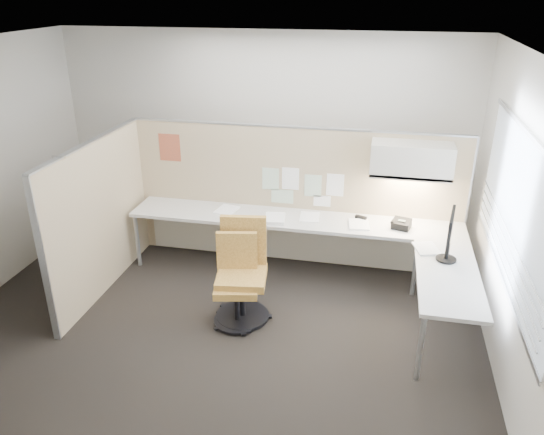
% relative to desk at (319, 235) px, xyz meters
% --- Properties ---
extents(floor, '(5.50, 4.50, 0.01)m').
position_rel_desk_xyz_m(floor, '(-0.93, -1.13, -0.61)').
color(floor, black).
rests_on(floor, ground).
extents(ceiling, '(5.50, 4.50, 0.01)m').
position_rel_desk_xyz_m(ceiling, '(-0.93, -1.13, 2.20)').
color(ceiling, white).
rests_on(ceiling, wall_back).
extents(wall_back, '(5.50, 0.02, 2.80)m').
position_rel_desk_xyz_m(wall_back, '(-0.93, 1.12, 0.80)').
color(wall_back, beige).
rests_on(wall_back, ground).
extents(wall_front, '(5.50, 0.02, 2.80)m').
position_rel_desk_xyz_m(wall_front, '(-0.93, -3.38, 0.80)').
color(wall_front, beige).
rests_on(wall_front, ground).
extents(wall_right, '(0.02, 4.50, 2.80)m').
position_rel_desk_xyz_m(wall_right, '(1.82, -1.13, 0.80)').
color(wall_right, beige).
rests_on(wall_right, ground).
extents(window_pane, '(0.01, 2.80, 1.30)m').
position_rel_desk_xyz_m(window_pane, '(1.79, -1.13, 0.95)').
color(window_pane, '#95A2AE').
rests_on(window_pane, wall_right).
extents(partition_back, '(4.10, 0.06, 1.75)m').
position_rel_desk_xyz_m(partition_back, '(-0.38, 0.47, 0.27)').
color(partition_back, tan).
rests_on(partition_back, floor).
extents(partition_left, '(0.06, 2.20, 1.75)m').
position_rel_desk_xyz_m(partition_left, '(-2.43, -0.63, 0.27)').
color(partition_left, tan).
rests_on(partition_left, floor).
extents(desk, '(4.00, 2.07, 0.73)m').
position_rel_desk_xyz_m(desk, '(0.00, 0.00, 0.00)').
color(desk, beige).
rests_on(desk, floor).
extents(overhead_bin, '(0.90, 0.36, 0.38)m').
position_rel_desk_xyz_m(overhead_bin, '(0.97, 0.26, 0.91)').
color(overhead_bin, beige).
rests_on(overhead_bin, partition_back).
extents(task_light_strip, '(0.60, 0.06, 0.02)m').
position_rel_desk_xyz_m(task_light_strip, '(0.97, 0.26, 0.70)').
color(task_light_strip, '#FFEABF').
rests_on(task_light_strip, overhead_bin).
extents(pinned_papers, '(1.01, 0.00, 0.47)m').
position_rel_desk_xyz_m(pinned_papers, '(-0.30, 0.44, 0.43)').
color(pinned_papers, '#8CBF8C').
rests_on(pinned_papers, partition_back).
extents(poster, '(0.28, 0.00, 0.35)m').
position_rel_desk_xyz_m(poster, '(-1.98, 0.44, 0.82)').
color(poster, '#FF5120').
rests_on(poster, partition_back).
extents(chair_left, '(0.52, 0.54, 0.95)m').
position_rel_desk_xyz_m(chair_left, '(-0.73, -1.00, -0.16)').
color(chair_left, black).
rests_on(chair_left, floor).
extents(chair_right, '(0.57, 0.59, 1.08)m').
position_rel_desk_xyz_m(chair_right, '(-0.70, -0.90, -0.10)').
color(chair_right, black).
rests_on(chair_right, floor).
extents(monitor, '(0.20, 0.49, 0.52)m').
position_rel_desk_xyz_m(monitor, '(1.37, -0.58, 0.43)').
color(monitor, black).
rests_on(monitor, desk).
extents(phone, '(0.25, 0.24, 0.12)m').
position_rel_desk_xyz_m(phone, '(0.92, 0.12, 0.18)').
color(phone, black).
rests_on(phone, desk).
extents(stapler, '(0.14, 0.09, 0.05)m').
position_rel_desk_xyz_m(stapler, '(0.46, 0.26, 0.15)').
color(stapler, black).
rests_on(stapler, desk).
extents(tape_dispenser, '(0.12, 0.10, 0.06)m').
position_rel_desk_xyz_m(tape_dispenser, '(0.97, 0.23, 0.16)').
color(tape_dispenser, black).
rests_on(tape_dispenser, desk).
extents(coat_hook, '(0.18, 0.45, 1.34)m').
position_rel_desk_xyz_m(coat_hook, '(-2.51, -1.21, 0.82)').
color(coat_hook, silver).
rests_on(coat_hook, partition_left).
extents(paper_stack_0, '(0.28, 0.34, 0.02)m').
position_rel_desk_xyz_m(paper_stack_0, '(-1.18, 0.19, 0.14)').
color(paper_stack_0, white).
rests_on(paper_stack_0, desk).
extents(paper_stack_1, '(0.27, 0.33, 0.05)m').
position_rel_desk_xyz_m(paper_stack_1, '(-0.54, 0.02, 0.15)').
color(paper_stack_1, white).
rests_on(paper_stack_1, desk).
extents(paper_stack_2, '(0.26, 0.32, 0.01)m').
position_rel_desk_xyz_m(paper_stack_2, '(-0.15, 0.20, 0.13)').
color(paper_stack_2, white).
rests_on(paper_stack_2, desk).
extents(paper_stack_3, '(0.27, 0.33, 0.02)m').
position_rel_desk_xyz_m(paper_stack_3, '(0.45, 0.10, 0.14)').
color(paper_stack_3, white).
rests_on(paper_stack_3, desk).
extents(paper_stack_4, '(0.30, 0.35, 0.02)m').
position_rel_desk_xyz_m(paper_stack_4, '(1.19, -0.37, 0.14)').
color(paper_stack_4, white).
rests_on(paper_stack_4, desk).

